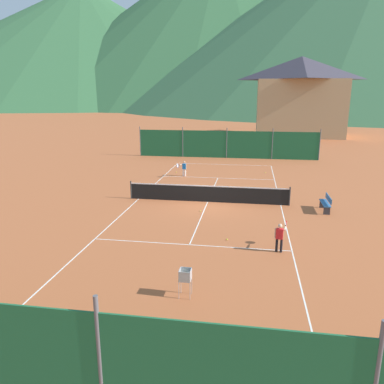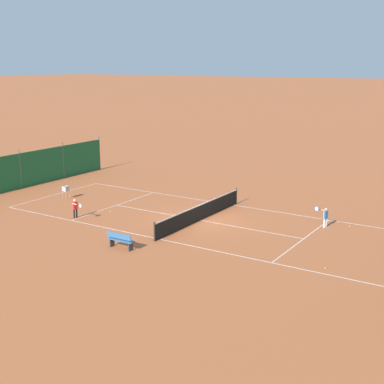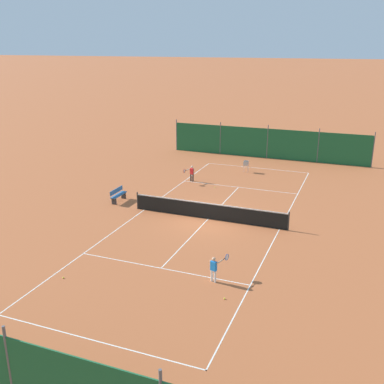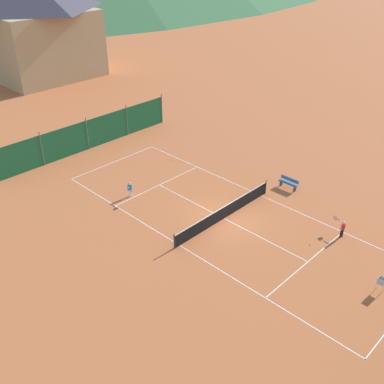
{
  "view_description": "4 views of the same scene",
  "coord_description": "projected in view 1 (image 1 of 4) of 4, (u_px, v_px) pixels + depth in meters",
  "views": [
    {
      "loc": [
        2.35,
        -20.5,
        5.99
      ],
      "look_at": [
        -0.55,
        -2.3,
        1.16
      ],
      "focal_mm": 35.0,
      "sensor_mm": 36.0,
      "label": 1
    },
    {
      "loc": [
        25.76,
        15.72,
        9.03
      ],
      "look_at": [
        -0.75,
        -1.05,
        1.42
      ],
      "focal_mm": 50.0,
      "sensor_mm": 36.0,
      "label": 2
    },
    {
      "loc": [
        -7.83,
        22.66,
        9.57
      ],
      "look_at": [
        1.24,
        -0.61,
        1.29
      ],
      "focal_mm": 42.0,
      "sensor_mm": 36.0,
      "label": 3
    },
    {
      "loc": [
        -19.15,
        -15.76,
        16.69
      ],
      "look_at": [
        -0.51,
        2.48,
        1.23
      ],
      "focal_mm": 42.0,
      "sensor_mm": 36.0,
      "label": 4
    }
  ],
  "objects": [
    {
      "name": "ground_plane",
      "position": [
        208.0,
        202.0,
        21.45
      ],
      "size": [
        600.0,
        600.0,
        0.0
      ],
      "primitive_type": "plane",
      "color": "#B25B33"
    },
    {
      "name": "court_line_markings",
      "position": [
        208.0,
        202.0,
        21.45
      ],
      "size": [
        8.25,
        23.85,
        0.01
      ],
      "color": "white",
      "rests_on": "ground"
    },
    {
      "name": "tennis_net",
      "position": [
        208.0,
        193.0,
        21.33
      ],
      "size": [
        9.18,
        0.08,
        1.06
      ],
      "color": "#2D2D2D",
      "rests_on": "ground"
    },
    {
      "name": "windscreen_fence_far",
      "position": [
        227.0,
        144.0,
        35.93
      ],
      "size": [
        17.28,
        0.08,
        2.9
      ],
      "color": "#1E6038",
      "rests_on": "ground"
    },
    {
      "name": "windscreen_fence_near",
      "position": [
        101.0,
        380.0,
        6.32
      ],
      "size": [
        17.28,
        0.08,
        2.9
      ],
      "color": "#1E6038",
      "rests_on": "ground"
    },
    {
      "name": "player_far_service",
      "position": [
        184.0,
        167.0,
        28.01
      ],
      "size": [
        0.61,
        0.91,
        1.14
      ],
      "color": "white",
      "rests_on": "ground"
    },
    {
      "name": "player_near_baseline",
      "position": [
        280.0,
        235.0,
        14.52
      ],
      "size": [
        0.53,
        0.95,
        1.16
      ],
      "color": "black",
      "rests_on": "ground"
    },
    {
      "name": "tennis_ball_alley_right",
      "position": [
        227.0,
        239.0,
        15.83
      ],
      "size": [
        0.07,
        0.07,
        0.07
      ],
      "primitive_type": "sphere",
      "color": "#CCE033",
      "rests_on": "ground"
    },
    {
      "name": "tennis_ball_far_corner",
      "position": [
        176.0,
        172.0,
        29.44
      ],
      "size": [
        0.07,
        0.07,
        0.07
      ],
      "primitive_type": "sphere",
      "color": "#CCE033",
      "rests_on": "ground"
    },
    {
      "name": "tennis_ball_service_box",
      "position": [
        200.0,
        211.0,
        19.66
      ],
      "size": [
        0.07,
        0.07,
        0.07
      ],
      "primitive_type": "sphere",
      "color": "#CCE033",
      "rests_on": "ground"
    },
    {
      "name": "tennis_ball_by_net_left",
      "position": [
        265.0,
        173.0,
        29.27
      ],
      "size": [
        0.07,
        0.07,
        0.07
      ],
      "primitive_type": "sphere",
      "color": "#CCE033",
      "rests_on": "ground"
    },
    {
      "name": "ball_hopper",
      "position": [
        185.0,
        277.0,
        11.27
      ],
      "size": [
        0.36,
        0.36,
        0.89
      ],
      "color": "#B7B7BC",
      "rests_on": "ground"
    },
    {
      "name": "courtside_bench",
      "position": [
        326.0,
        203.0,
        19.64
      ],
      "size": [
        0.36,
        1.5,
        0.84
      ],
      "color": "#336699",
      "rests_on": "ground"
    },
    {
      "name": "alpine_chalet",
      "position": [
        300.0,
        95.0,
        54.22
      ],
      "size": [
        13.0,
        10.0,
        11.2
      ],
      "color": "tan",
      "rests_on": "ground"
    },
    {
      "name": "mountain_west_ridge",
      "position": [
        85.0,
        46.0,
        237.22
      ],
      "size": [
        262.22,
        262.22,
        71.75
      ],
      "primitive_type": "cone",
      "color": "#336038",
      "rests_on": "ground"
    },
    {
      "name": "mountain_east_ridge",
      "position": [
        220.0,
        26.0,
        229.49
      ],
      "size": [
        260.14,
        260.14,
        92.68
      ],
      "primitive_type": "cone",
      "color": "#336038",
      "rests_on": "ground"
    }
  ]
}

